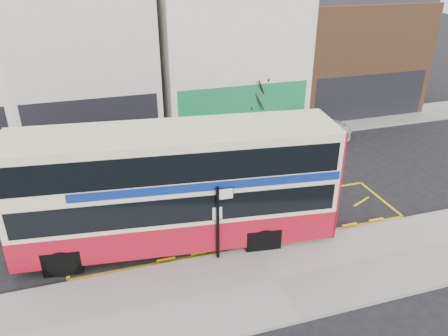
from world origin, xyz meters
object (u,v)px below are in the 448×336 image
object	(u,v)px
car_grey	(147,153)
street_tree_right	(257,85)
double_decker_bus	(177,186)
bus_stop_post	(219,216)
car_white	(309,126)

from	to	relation	value
car_grey	street_tree_right	bearing A→B (deg)	-83.45
double_decker_bus	car_grey	xyz separation A→B (m)	(-0.20, 7.44, -1.81)
bus_stop_post	double_decker_bus	bearing A→B (deg)	130.25
double_decker_bus	street_tree_right	world-z (taller)	double_decker_bus
double_decker_bus	bus_stop_post	size ratio (longest dim) A/B	4.08
double_decker_bus	car_grey	size ratio (longest dim) A/B	2.86
bus_stop_post	street_tree_right	distance (m)	13.52
double_decker_bus	bus_stop_post	xyz separation A→B (m)	(1.19, -1.60, -0.57)
double_decker_bus	car_white	bearing A→B (deg)	46.81
car_white	double_decker_bus	bearing A→B (deg)	146.94
car_grey	car_white	size ratio (longest dim) A/B	0.83
double_decker_bus	car_grey	bearing A→B (deg)	98.40
double_decker_bus	car_grey	distance (m)	7.66
car_grey	car_white	bearing A→B (deg)	-100.09
double_decker_bus	bus_stop_post	world-z (taller)	double_decker_bus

